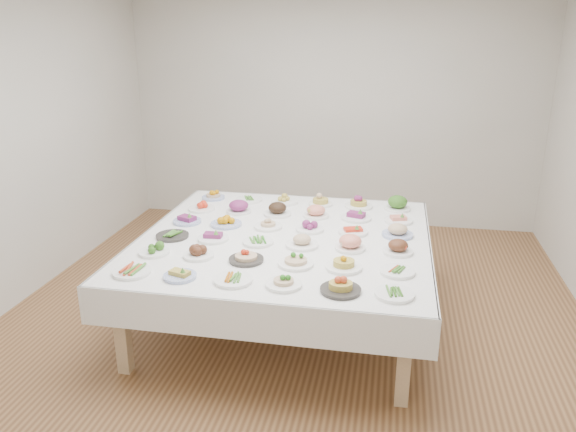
% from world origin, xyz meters
% --- Properties ---
extents(room_envelope, '(5.02, 5.02, 2.81)m').
position_xyz_m(room_envelope, '(0.00, 0.00, 1.83)').
color(room_envelope, olive).
rests_on(room_envelope, ground).
extents(display_table, '(2.35, 2.35, 0.75)m').
position_xyz_m(display_table, '(-0.07, -0.15, 0.69)').
color(display_table, white).
rests_on(display_table, ground).
extents(dish_0, '(0.26, 0.26, 0.06)m').
position_xyz_m(dish_0, '(-0.98, -1.05, 0.78)').
color(dish_0, white).
rests_on(dish_0, display_table).
extents(dish_1, '(0.22, 0.22, 0.09)m').
position_xyz_m(dish_1, '(-0.62, -1.06, 0.79)').
color(dish_1, '#4C66B2').
rests_on(dish_1, display_table).
extents(dish_2, '(0.26, 0.26, 0.06)m').
position_xyz_m(dish_2, '(-0.25, -1.04, 0.77)').
color(dish_2, white).
rests_on(dish_2, display_table).
extents(dish_3, '(0.24, 0.24, 0.12)m').
position_xyz_m(dish_3, '(0.10, -1.05, 0.80)').
color(dish_3, white).
rests_on(dish_3, display_table).
extents(dish_4, '(0.26, 0.26, 0.14)m').
position_xyz_m(dish_4, '(0.48, -1.06, 0.81)').
color(dish_4, '#2E2C29').
rests_on(dish_4, display_table).
extents(dish_5, '(0.25, 0.25, 0.05)m').
position_xyz_m(dish_5, '(0.83, -1.05, 0.77)').
color(dish_5, white).
rests_on(dish_5, display_table).
extents(dish_6, '(0.23, 0.23, 0.11)m').
position_xyz_m(dish_6, '(-0.97, -0.68, 0.80)').
color(dish_6, white).
rests_on(dish_6, display_table).
extents(dish_7, '(0.23, 0.23, 0.11)m').
position_xyz_m(dish_7, '(-0.62, -0.68, 0.80)').
color(dish_7, white).
rests_on(dish_7, display_table).
extents(dish_8, '(0.25, 0.25, 0.13)m').
position_xyz_m(dish_8, '(-0.25, -0.69, 0.81)').
color(dish_8, '#2E2C29').
rests_on(dish_8, display_table).
extents(dish_9, '(0.25, 0.25, 0.14)m').
position_xyz_m(dish_9, '(0.12, -0.70, 0.81)').
color(dish_9, white).
rests_on(dish_9, display_table).
extents(dish_10, '(0.26, 0.26, 0.13)m').
position_xyz_m(dish_10, '(0.47, -0.69, 0.81)').
color(dish_10, white).
rests_on(dish_10, display_table).
extents(dish_11, '(0.24, 0.24, 0.05)m').
position_xyz_m(dish_11, '(0.84, -0.70, 0.77)').
color(dish_11, white).
rests_on(dish_11, display_table).
extents(dish_12, '(0.26, 0.26, 0.06)m').
position_xyz_m(dish_12, '(-0.97, -0.33, 0.78)').
color(dish_12, '#2E2C29').
rests_on(dish_12, display_table).
extents(dish_13, '(0.25, 0.25, 0.10)m').
position_xyz_m(dish_13, '(-0.62, -0.32, 0.79)').
color(dish_13, white).
rests_on(dish_13, display_table).
extents(dish_14, '(0.24, 0.24, 0.05)m').
position_xyz_m(dish_14, '(-0.25, -0.33, 0.77)').
color(dish_14, white).
rests_on(dish_14, display_table).
extents(dish_15, '(0.25, 0.25, 0.13)m').
position_xyz_m(dish_15, '(0.10, -0.33, 0.81)').
color(dish_15, white).
rests_on(dish_15, display_table).
extents(dish_16, '(0.23, 0.23, 0.14)m').
position_xyz_m(dish_16, '(0.48, -0.32, 0.82)').
color(dish_16, white).
rests_on(dish_16, display_table).
extents(dish_17, '(0.23, 0.23, 0.13)m').
position_xyz_m(dish_17, '(0.84, -0.32, 0.81)').
color(dish_17, white).
rests_on(dish_17, display_table).
extents(dish_18, '(0.24, 0.24, 0.10)m').
position_xyz_m(dish_18, '(-0.98, 0.03, 0.79)').
color(dish_18, '#4C66B2').
rests_on(dish_18, display_table).
extents(dish_19, '(0.26, 0.26, 0.11)m').
position_xyz_m(dish_19, '(-0.62, 0.03, 0.80)').
color(dish_19, '#4C66B2').
rests_on(dish_19, display_table).
extents(dish_20, '(0.24, 0.24, 0.12)m').
position_xyz_m(dish_20, '(-0.25, 0.04, 0.80)').
color(dish_20, white).
rests_on(dish_20, display_table).
extents(dish_21, '(0.23, 0.23, 0.10)m').
position_xyz_m(dish_21, '(0.11, 0.04, 0.79)').
color(dish_21, white).
rests_on(dish_21, display_table).
extents(dish_22, '(0.24, 0.24, 0.10)m').
position_xyz_m(dish_22, '(0.48, 0.04, 0.79)').
color(dish_22, white).
rests_on(dish_22, display_table).
extents(dish_23, '(0.25, 0.25, 0.14)m').
position_xyz_m(dish_23, '(0.84, 0.05, 0.82)').
color(dish_23, '#4C66B2').
rests_on(dish_23, display_table).
extents(dish_24, '(0.24, 0.24, 0.09)m').
position_xyz_m(dish_24, '(-0.97, 0.40, 0.79)').
color(dish_24, white).
rests_on(dish_24, display_table).
extents(dish_25, '(0.22, 0.22, 0.14)m').
position_xyz_m(dish_25, '(-0.61, 0.39, 0.82)').
color(dish_25, white).
rests_on(dish_25, display_table).
extents(dish_26, '(0.25, 0.25, 0.14)m').
position_xyz_m(dish_26, '(-0.24, 0.39, 0.82)').
color(dish_26, white).
rests_on(dish_26, display_table).
extents(dish_27, '(0.23, 0.23, 0.15)m').
position_xyz_m(dish_27, '(0.11, 0.41, 0.82)').
color(dish_27, white).
rests_on(dish_27, display_table).
extents(dish_28, '(0.26, 0.26, 0.12)m').
position_xyz_m(dish_28, '(0.47, 0.41, 0.80)').
color(dish_28, white).
rests_on(dish_28, display_table).
extents(dish_29, '(0.25, 0.25, 0.10)m').
position_xyz_m(dish_29, '(0.85, 0.40, 0.79)').
color(dish_29, white).
rests_on(dish_29, display_table).
extents(dish_30, '(0.22, 0.22, 0.13)m').
position_xyz_m(dish_30, '(-0.98, 0.77, 0.81)').
color(dish_30, '#4C66B2').
rests_on(dish_30, display_table).
extents(dish_31, '(0.26, 0.26, 0.05)m').
position_xyz_m(dish_31, '(-0.61, 0.76, 0.77)').
color(dish_31, white).
rests_on(dish_31, display_table).
extents(dish_32, '(0.26, 0.26, 0.11)m').
position_xyz_m(dish_32, '(-0.25, 0.77, 0.80)').
color(dish_32, white).
rests_on(dish_32, display_table).
extents(dish_33, '(0.23, 0.23, 0.14)m').
position_xyz_m(dish_33, '(0.11, 0.76, 0.81)').
color(dish_33, white).
rests_on(dish_33, display_table).
extents(dish_34, '(0.28, 0.27, 0.16)m').
position_xyz_m(dish_34, '(0.47, 0.76, 0.83)').
color(dish_34, white).
rests_on(dish_34, display_table).
extents(dish_35, '(0.24, 0.24, 0.15)m').
position_xyz_m(dish_35, '(0.83, 0.76, 0.82)').
color(dish_35, white).
rests_on(dish_35, display_table).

